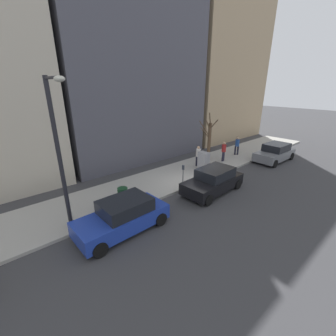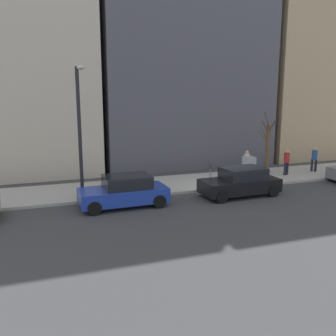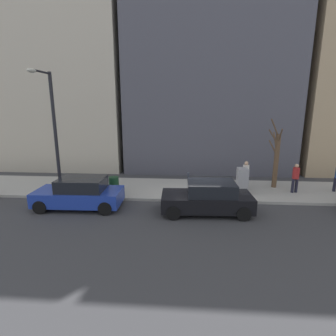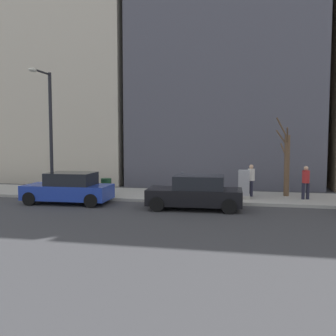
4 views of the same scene
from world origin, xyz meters
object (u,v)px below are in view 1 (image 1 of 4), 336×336
parked_car_blue (123,216)px  pedestrian_near_meter (237,145)px  parked_car_grey (275,153)px  parking_meter (183,173)px  pedestrian_far_corner (198,155)px  parked_car_black (213,181)px  streetlamp (59,147)px  office_tower_left (206,15)px  bare_tree (209,140)px  trash_bin (123,195)px  utility_box (203,162)px  pedestrian_midblock (224,150)px

parked_car_blue → pedestrian_near_meter: bearing=-78.9°
parked_car_grey → parking_meter: 9.90m
pedestrian_far_corner → parked_car_black: bearing=137.1°
parked_car_black → streetlamp: bearing=76.7°
parked_car_grey → office_tower_left: office_tower_left is taller
parked_car_grey → bare_tree: size_ratio=1.03×
parked_car_grey → trash_bin: (1.92, 13.97, -0.14)m
parked_car_blue → utility_box: 8.70m
streetlamp → pedestrian_midblock: bearing=-84.1°
streetlamp → pedestrian_midblock: streetlamp is taller
parked_car_grey → pedestrian_far_corner: (3.20, 6.40, 0.35)m
parked_car_blue → streetlamp: bearing=51.2°
streetlamp → pedestrian_midblock: size_ratio=3.92×
pedestrian_midblock → parked_car_grey: bearing=-52.7°
bare_tree → parked_car_black: bearing=132.5°
bare_tree → parking_meter: bearing=112.7°
pedestrian_midblock → pedestrian_far_corner: same height
parked_car_grey → bare_tree: bare_tree is taller
parked_car_blue → bare_tree: size_ratio=1.03×
parked_car_black → pedestrian_midblock: 5.90m
parked_car_black → parking_meter: bearing=25.5°
parked_car_blue → utility_box: utility_box is taller
utility_box → parked_car_blue: bearing=106.0°
parked_car_blue → pedestrian_far_corner: size_ratio=2.55×
pedestrian_far_corner → office_tower_left: bearing=-57.2°
parked_car_black → parking_meter: (1.74, 0.92, 0.24)m
parked_car_blue → pedestrian_far_corner: (3.28, -8.73, 0.35)m
trash_bin → parked_car_blue: bearing=150.0°
parked_car_blue → pedestrian_midblock: bearing=-77.7°
parked_car_black → pedestrian_midblock: (2.94, -5.11, 0.35)m
parking_meter → streetlamp: 7.77m
streetlamp → pedestrian_far_corner: (1.89, -10.53, -2.93)m
bare_tree → pedestrian_midblock: size_ratio=2.48×
pedestrian_near_meter → streetlamp: bearing=49.8°
utility_box → pedestrian_near_meter: bearing=-83.4°
pedestrian_near_meter → trash_bin: bearing=48.5°
parked_car_black → office_tower_left: 22.19m
bare_tree → pedestrian_near_meter: 3.47m
parking_meter → bare_tree: 5.70m
parked_car_grey → office_tower_left: (12.10, -4.09, 13.10)m
bare_tree → pedestrian_far_corner: (-0.45, 1.80, -0.85)m
utility_box → parked_car_grey: bearing=-109.0°
streetlamp → pedestrian_midblock: (1.36, -13.17, -2.93)m
office_tower_left → streetlamp: bearing=117.2°
pedestrian_near_meter → pedestrian_far_corner: 5.10m
parked_car_grey → trash_bin: 14.10m
pedestrian_near_meter → parked_car_grey: bearing=157.6°
parked_car_black → parked_car_grey: bearing=-90.5°
parked_car_black → pedestrian_midblock: size_ratio=2.57×
parking_meter → pedestrian_near_meter: size_ratio=0.81×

